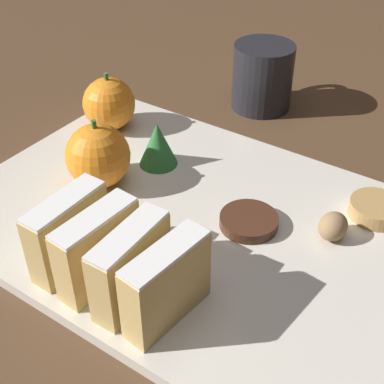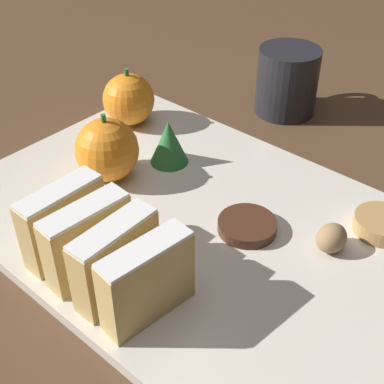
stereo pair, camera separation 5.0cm
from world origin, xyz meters
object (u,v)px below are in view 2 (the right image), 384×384
Objects in this scene: orange_near at (129,99)px; orange_far at (107,150)px; walnut at (332,238)px; chocolate_cookie at (247,226)px; coffee_mug at (288,81)px.

orange_near is 0.95× the size of orange_far.
orange_near reaches higher than walnut.
coffee_mug reaches higher than chocolate_cookie.
orange_far is 0.24m from walnut.
chocolate_cookie is (-0.07, -0.23, -0.03)m from orange_near.
chocolate_cookie is at bearing -106.38° from orange_near.
chocolate_cookie is (0.03, -0.16, -0.03)m from orange_far.
walnut is at bearing -68.12° from chocolate_cookie.
walnut is (-0.04, -0.30, -0.02)m from orange_near.
orange_near is at bearing 35.73° from orange_far.
orange_near is 1.27× the size of chocolate_cookie.
walnut is 0.08m from chocolate_cookie.
walnut is at bearing -97.38° from orange_near.
orange_far is (-0.09, -0.07, 0.00)m from orange_near.
orange_far reaches higher than walnut.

